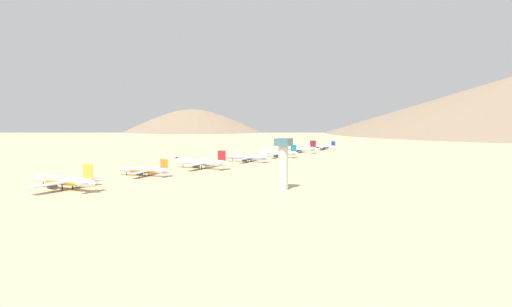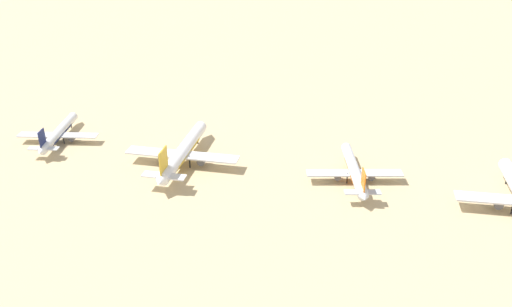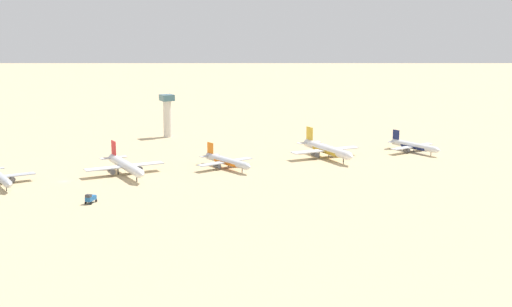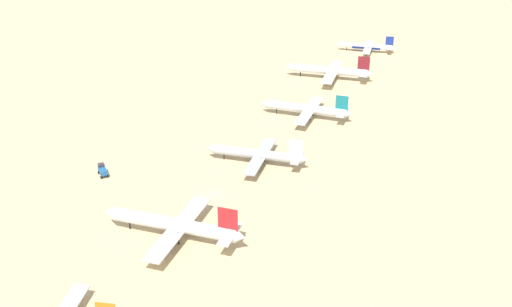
{
  "view_description": "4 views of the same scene",
  "coord_description": "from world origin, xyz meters",
  "px_view_note": "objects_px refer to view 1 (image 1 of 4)",
  "views": [
    {
      "loc": [
        -157.98,
        276.53,
        35.07
      ],
      "look_at": [
        0.27,
        -59.15,
        3.95
      ],
      "focal_mm": 30.07,
      "sensor_mm": 36.0,
      "label": 1
    },
    {
      "loc": [
        -133.78,
        83.58,
        81.23
      ],
      "look_at": [
        17.59,
        105.7,
        4.15
      ],
      "focal_mm": 36.86,
      "sensor_mm": 36.0,
      "label": 2
    },
    {
      "loc": [
        314.31,
        -81.77,
        75.04
      ],
      "look_at": [
        6.33,
        93.3,
        4.41
      ],
      "focal_mm": 51.63,
      "sensor_mm": 36.0,
      "label": 3
    },
    {
      "loc": [
        -69.04,
        172.74,
        104.65
      ],
      "look_at": [
        -8.22,
        -21.54,
        6.15
      ],
      "focal_mm": 44.95,
      "sensor_mm": 36.0,
      "label": 4
    }
  ],
  "objects_px": {
    "parked_jet_1": "(297,149)",
    "control_tower": "(283,161)",
    "parked_jet_2": "(278,153)",
    "parked_jet_5": "(144,170)",
    "service_truck": "(177,160)",
    "parked_jet_0": "(322,147)",
    "parked_jet_3": "(247,157)",
    "parked_jet_4": "(201,162)",
    "parked_jet_6": "(64,181)"
  },
  "relations": [
    {
      "from": "parked_jet_6",
      "to": "service_truck",
      "type": "height_order",
      "value": "parked_jet_6"
    },
    {
      "from": "parked_jet_1",
      "to": "parked_jet_6",
      "type": "bearing_deg",
      "value": 83.52
    },
    {
      "from": "parked_jet_5",
      "to": "service_truck",
      "type": "bearing_deg",
      "value": -68.38
    },
    {
      "from": "control_tower",
      "to": "parked_jet_5",
      "type": "bearing_deg",
      "value": -5.78
    },
    {
      "from": "parked_jet_3",
      "to": "parked_jet_1",
      "type": "bearing_deg",
      "value": -93.67
    },
    {
      "from": "parked_jet_1",
      "to": "parked_jet_2",
      "type": "bearing_deg",
      "value": 90.67
    },
    {
      "from": "parked_jet_0",
      "to": "control_tower",
      "type": "distance_m",
      "value": 266.88
    },
    {
      "from": "service_truck",
      "to": "parked_jet_0",
      "type": "bearing_deg",
      "value": -110.56
    },
    {
      "from": "service_truck",
      "to": "parked_jet_3",
      "type": "bearing_deg",
      "value": -153.09
    },
    {
      "from": "parked_jet_1",
      "to": "service_truck",
      "type": "xyz_separation_m",
      "value": [
        55.55,
        124.55,
        -2.22
      ]
    },
    {
      "from": "parked_jet_1",
      "to": "control_tower",
      "type": "distance_m",
      "value": 220.02
    },
    {
      "from": "parked_jet_4",
      "to": "service_truck",
      "type": "height_order",
      "value": "parked_jet_4"
    },
    {
      "from": "parked_jet_0",
      "to": "parked_jet_3",
      "type": "relative_size",
      "value": 0.86
    },
    {
      "from": "parked_jet_1",
      "to": "parked_jet_2",
      "type": "distance_m",
      "value": 51.83
    },
    {
      "from": "parked_jet_1",
      "to": "parked_jet_6",
      "type": "relative_size",
      "value": 0.95
    },
    {
      "from": "parked_jet_2",
      "to": "parked_jet_3",
      "type": "bearing_deg",
      "value": 81.67
    },
    {
      "from": "parked_jet_0",
      "to": "parked_jet_2",
      "type": "bearing_deg",
      "value": 84.57
    },
    {
      "from": "parked_jet_1",
      "to": "parked_jet_4",
      "type": "relative_size",
      "value": 0.98
    },
    {
      "from": "parked_jet_3",
      "to": "service_truck",
      "type": "height_order",
      "value": "parked_jet_3"
    },
    {
      "from": "control_tower",
      "to": "parked_jet_1",
      "type": "bearing_deg",
      "value": -72.04
    },
    {
      "from": "parked_jet_6",
      "to": "service_truck",
      "type": "relative_size",
      "value": 8.45
    },
    {
      "from": "parked_jet_4",
      "to": "control_tower",
      "type": "bearing_deg",
      "value": 146.05
    },
    {
      "from": "parked_jet_3",
      "to": "service_truck",
      "type": "xyz_separation_m",
      "value": [
        49.16,
        24.96,
        -1.66
      ]
    },
    {
      "from": "control_tower",
      "to": "parked_jet_4",
      "type": "bearing_deg",
      "value": -33.95
    },
    {
      "from": "parked_jet_3",
      "to": "parked_jet_5",
      "type": "bearing_deg",
      "value": 79.02
    },
    {
      "from": "parked_jet_3",
      "to": "parked_jet_4",
      "type": "xyz_separation_m",
      "value": [
        8.59,
        53.78,
        0.67
      ]
    },
    {
      "from": "parked_jet_2",
      "to": "parked_jet_6",
      "type": "bearing_deg",
      "value": 81.72
    },
    {
      "from": "parked_jet_2",
      "to": "parked_jet_3",
      "type": "relative_size",
      "value": 1.05
    },
    {
      "from": "parked_jet_0",
      "to": "service_truck",
      "type": "xyz_separation_m",
      "value": [
        65.95,
        175.87,
        -1.11
      ]
    },
    {
      "from": "parked_jet_0",
      "to": "parked_jet_2",
      "type": "relative_size",
      "value": 0.83
    },
    {
      "from": "parked_jet_0",
      "to": "parked_jet_4",
      "type": "relative_size",
      "value": 0.73
    },
    {
      "from": "parked_jet_2",
      "to": "parked_jet_5",
      "type": "xyz_separation_m",
      "value": [
        26.41,
        147.8,
        -0.39
      ]
    },
    {
      "from": "control_tower",
      "to": "parked_jet_0",
      "type": "bearing_deg",
      "value": -77.57
    },
    {
      "from": "parked_jet_5",
      "to": "parked_jet_0",
      "type": "bearing_deg",
      "value": -98.21
    },
    {
      "from": "service_truck",
      "to": "parked_jet_2",
      "type": "bearing_deg",
      "value": -127.67
    },
    {
      "from": "parked_jet_1",
      "to": "service_truck",
      "type": "relative_size",
      "value": 8.02
    },
    {
      "from": "parked_jet_0",
      "to": "control_tower",
      "type": "relative_size",
      "value": 1.32
    },
    {
      "from": "control_tower",
      "to": "parked_jet_3",
      "type": "bearing_deg",
      "value": -55.89
    },
    {
      "from": "parked_jet_3",
      "to": "parked_jet_5",
      "type": "relative_size",
      "value": 1.05
    },
    {
      "from": "parked_jet_1",
      "to": "parked_jet_5",
      "type": "height_order",
      "value": "parked_jet_1"
    },
    {
      "from": "parked_jet_5",
      "to": "parked_jet_3",
      "type": "bearing_deg",
      "value": -100.98
    },
    {
      "from": "parked_jet_1",
      "to": "service_truck",
      "type": "distance_m",
      "value": 136.39
    },
    {
      "from": "parked_jet_4",
      "to": "parked_jet_5",
      "type": "relative_size",
      "value": 1.24
    },
    {
      "from": "parked_jet_0",
      "to": "service_truck",
      "type": "distance_m",
      "value": 187.83
    },
    {
      "from": "parked_jet_2",
      "to": "service_truck",
      "type": "bearing_deg",
      "value": 52.33
    },
    {
      "from": "parked_jet_0",
      "to": "parked_jet_1",
      "type": "height_order",
      "value": "parked_jet_1"
    },
    {
      "from": "parked_jet_4",
      "to": "service_truck",
      "type": "relative_size",
      "value": 8.22
    },
    {
      "from": "parked_jet_2",
      "to": "control_tower",
      "type": "distance_m",
      "value": 171.32
    },
    {
      "from": "parked_jet_0",
      "to": "parked_jet_6",
      "type": "bearing_deg",
      "value": 82.68
    },
    {
      "from": "parked_jet_4",
      "to": "parked_jet_6",
      "type": "bearing_deg",
      "value": 82.17
    }
  ]
}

